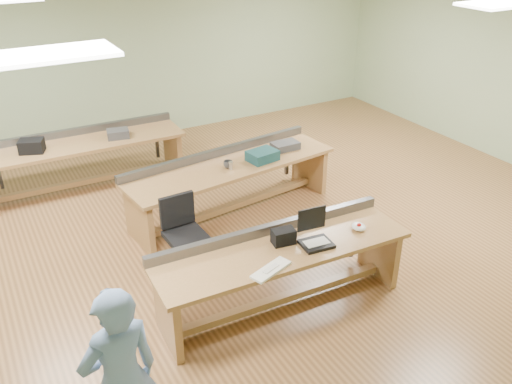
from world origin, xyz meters
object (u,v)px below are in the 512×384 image
Objects in this scene: parts_bin_grey at (285,146)px; drinks_can at (231,166)px; camera_bag at (283,237)px; person at (122,380)px; parts_bin_teal at (262,156)px; mug at (228,164)px; workbench_mid at (231,176)px; workbench_front at (282,262)px; workbench_back at (85,153)px; task_chair at (185,245)px; laptop_base at (316,244)px.

parts_bin_grey is 3.68× the size of drinks_can.
drinks_can is (0.35, 1.91, -0.03)m from camera_bag.
person is 4.69m from parts_bin_grey.
parts_bin_teal is at bearing -159.72° from parts_bin_grey.
parts_bin_grey is 3.03× the size of mug.
person is 6.85× the size of camera_bag.
workbench_mid is at bearing 64.75° from drinks_can.
workbench_front is at bearing -124.77° from camera_bag.
workbench_back is 3.08m from parts_bin_grey.
parts_bin_teal is at bearing 27.58° from task_chair.
workbench_mid is 3.33× the size of task_chair.
workbench_front and workbench_mid have the same top height.
person is at bearing -129.03° from drinks_can.
parts_bin_teal is (0.87, 1.95, -0.01)m from camera_bag.
camera_bag is (-0.43, -2.07, 0.27)m from workbench_mid.
person is 3.84m from drinks_can.
workbench_front reaches higher than mug.
workbench_back is 2.82m from parts_bin_teal.
person is at bearing -124.67° from task_chair.
laptop_base is at bearing -167.77° from person.
drinks_can is (0.07, 2.12, 0.04)m from laptop_base.
parts_bin_teal reaches higher than workbench_front.
task_chair reaches higher than parts_bin_grey.
person is 3.87m from mug.
task_chair is (-0.98, 1.27, -0.42)m from laptop_base.
workbench_front is at bearing -109.46° from workbench_mid.
laptop_base is at bearing -105.37° from parts_bin_teal.
person is at bearing -144.50° from camera_bag.
workbench_front is at bearing -114.69° from parts_bin_teal.
task_chair is 2.37m from parts_bin_grey.
workbench_back is 4.08m from camera_bag.
parts_bin_teal is at bearing 4.83° from drinks_can.
workbench_mid is 0.53m from parts_bin_teal.
workbench_front is 8.71× the size of laptop_base.
workbench_back is 23.14× the size of mug.
task_chair reaches higher than workbench_back.
camera_bag is at bearing -72.59° from workbench_back.
parts_bin_teal is 3.10× the size of mug.
parts_bin_teal is (1.58, 0.90, 0.47)m from task_chair.
person is at bearing -128.41° from mug.
person is 4.18× the size of parts_bin_grey.
camera_bag reaches higher than laptop_base.
workbench_mid is 2.29m from laptop_base.
camera_bag is 1.94m from drinks_can.
workbench_front is 4.11m from workbench_back.
parts_bin_teal is (0.45, -0.12, 0.26)m from workbench_mid.
person is at bearing -134.16° from parts_bin_teal.
drinks_can is at bearing 94.14° from laptop_base.
workbench_front is at bearing -100.97° from mug.
workbench_back is at bearing 96.77° from task_chair.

